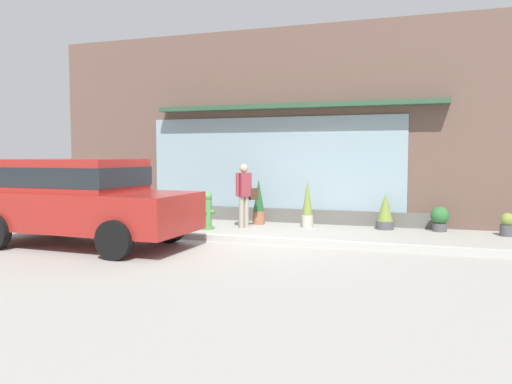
# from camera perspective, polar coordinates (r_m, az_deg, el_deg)

# --- Properties ---
(ground_plane) EXTENTS (60.00, 60.00, 0.00)m
(ground_plane) POSITION_cam_1_polar(r_m,az_deg,el_deg) (10.39, 0.26, -5.54)
(ground_plane) COLOR #9E9B93
(curb_strip) EXTENTS (14.00, 0.24, 0.12)m
(curb_strip) POSITION_cam_1_polar(r_m,az_deg,el_deg) (10.20, -0.09, -5.39)
(curb_strip) COLOR #B2B2AD
(curb_strip) RESTS_ON ground_plane
(storefront) EXTENTS (14.00, 0.81, 5.05)m
(storefront) POSITION_cam_1_polar(r_m,az_deg,el_deg) (13.33, 4.60, 7.25)
(storefront) COLOR brown
(storefront) RESTS_ON ground_plane
(fire_hydrant) EXTENTS (0.40, 0.36, 0.90)m
(fire_hydrant) POSITION_cam_1_polar(r_m,az_deg,el_deg) (12.02, -5.54, -2.09)
(fire_hydrant) COLOR #4C8C47
(fire_hydrant) RESTS_ON ground_plane
(pedestrian_with_handbag) EXTENTS (0.44, 0.54, 1.54)m
(pedestrian_with_handbag) POSITION_cam_1_polar(r_m,az_deg,el_deg) (12.14, -1.29, 0.05)
(pedestrian_with_handbag) COLOR #9E9384
(pedestrian_with_handbag) RESTS_ON ground_plane
(parked_car_red) EXTENTS (4.36, 2.10, 1.68)m
(parked_car_red) POSITION_cam_1_polar(r_m,az_deg,el_deg) (10.31, -19.16, -0.53)
(parked_car_red) COLOR maroon
(parked_car_red) RESTS_ON ground_plane
(potted_plant_near_hydrant) EXTENTS (0.41, 0.41, 0.85)m
(potted_plant_near_hydrant) POSITION_cam_1_polar(r_m,az_deg,el_deg) (12.33, 14.37, -2.21)
(potted_plant_near_hydrant) COLOR #4C4C51
(potted_plant_near_hydrant) RESTS_ON ground_plane
(potted_plant_corner_tall) EXTENTS (0.31, 0.31, 1.15)m
(potted_plant_corner_tall) POSITION_cam_1_polar(r_m,az_deg,el_deg) (12.82, 0.30, -1.20)
(potted_plant_corner_tall) COLOR #9E6042
(potted_plant_corner_tall) RESTS_ON ground_plane
(potted_plant_by_entrance) EXTENTS (0.36, 0.36, 0.60)m
(potted_plant_by_entrance) POSITION_cam_1_polar(r_m,az_deg,el_deg) (14.58, -15.43, -1.70)
(potted_plant_by_entrance) COLOR #B7B2A3
(potted_plant_by_entrance) RESTS_ON ground_plane
(potted_plant_doorstep) EXTENTS (0.42, 0.42, 0.58)m
(potted_plant_doorstep) POSITION_cam_1_polar(r_m,az_deg,el_deg) (12.38, 20.05, -2.78)
(potted_plant_doorstep) COLOR #4C4C51
(potted_plant_doorstep) RESTS_ON ground_plane
(potted_plant_window_center) EXTENTS (0.30, 0.30, 0.51)m
(potted_plant_window_center) POSITION_cam_1_polar(r_m,az_deg,el_deg) (12.25, 26.52, -3.29)
(potted_plant_window_center) COLOR #4C4C51
(potted_plant_window_center) RESTS_ON ground_plane
(potted_plant_low_front) EXTENTS (0.32, 0.32, 0.66)m
(potted_plant_low_front) POSITION_cam_1_polar(r_m,az_deg,el_deg) (14.01, -11.70, -1.61)
(potted_plant_low_front) COLOR #B7B2A3
(potted_plant_low_front) RESTS_ON ground_plane
(potted_plant_window_right) EXTENTS (0.28, 0.28, 1.16)m
(potted_plant_window_right) POSITION_cam_1_polar(r_m,az_deg,el_deg) (12.27, 5.82, -1.44)
(potted_plant_window_right) COLOR #B7B2A3
(potted_plant_window_right) RESTS_ON ground_plane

